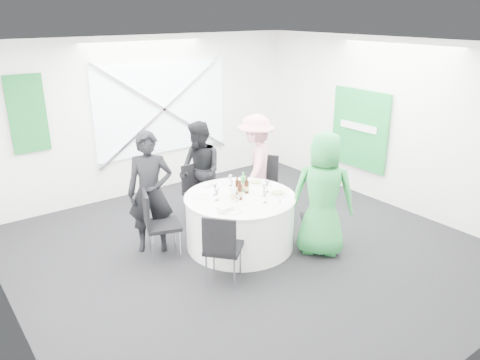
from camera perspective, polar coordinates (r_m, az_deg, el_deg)
floor at (r=6.69m, az=1.03°, el=-8.55°), size 6.00×6.00×0.00m
ceiling at (r=5.88m, az=1.21°, el=16.14°), size 6.00×6.00×0.00m
wall_back at (r=8.63m, az=-11.25°, el=7.66°), size 6.00×0.00×6.00m
wall_front at (r=4.34m, az=26.25°, el=-6.74°), size 6.00×0.00×6.00m
wall_left at (r=5.01m, az=-27.22°, el=-3.38°), size 0.00×6.00×6.00m
wall_right at (r=8.26m, az=17.94°, el=6.51°), size 0.00×6.00×6.00m
window_panel at (r=8.71m, az=-9.39°, el=8.55°), size 2.60×0.03×1.60m
window_brace_a at (r=8.67m, az=-9.26°, el=8.51°), size 2.63×0.05×1.84m
window_brace_b at (r=8.67m, az=-9.26°, el=8.51°), size 2.63×0.05×1.84m
green_banner at (r=7.90m, az=-24.47°, el=7.32°), size 0.55×0.04×1.20m
green_sign at (r=8.61m, az=14.35°, el=6.01°), size 0.05×1.20×1.40m
banquet_table at (r=6.66m, az=0.00°, el=-5.01°), size 1.56×1.56×0.76m
chair_back at (r=7.48m, az=-5.34°, el=-0.98°), size 0.41×0.42×0.90m
chair_back_left at (r=6.34m, az=-10.19°, el=-4.76°), size 0.57×0.56×0.98m
chair_back_right at (r=7.59m, az=2.83°, el=-0.10°), size 0.63×0.63×0.99m
chair_front_right at (r=6.70m, az=9.84°, el=-4.12°), size 0.54×0.54×0.84m
chair_front_left at (r=5.66m, az=-2.25°, el=-7.85°), size 0.61×0.61×0.94m
person_man_back_left at (r=6.49m, az=-10.88°, el=-1.52°), size 0.75×0.68×1.71m
person_man_back at (r=7.42m, az=-4.91°, el=1.07°), size 0.47×0.79×1.59m
person_woman_pink at (r=7.64m, az=1.94°, el=1.93°), size 1.12×1.07×1.64m
person_woman_green at (r=6.38m, az=10.08°, el=-1.77°), size 0.98×0.99×1.73m
plate_back at (r=6.97m, az=-2.88°, el=-0.40°), size 0.25×0.25×0.01m
plate_back_left at (r=6.50m, az=-4.87°, el=-2.03°), size 0.25×0.25×0.01m
plate_back_right at (r=6.98m, az=1.87°, el=-0.29°), size 0.26×0.26×0.04m
plate_front_right at (r=6.58m, az=4.61°, el=-1.65°), size 0.26×0.26×0.04m
plate_front_left at (r=6.03m, az=-0.99°, el=-3.75°), size 0.27×0.27×0.01m
napkin at (r=6.02m, az=-1.82°, el=-3.47°), size 0.19×0.13×0.05m
beer_bottle_a at (r=6.41m, az=-0.96°, el=-1.43°), size 0.06×0.06×0.25m
beer_bottle_b at (r=6.53m, az=-0.34°, el=-0.92°), size 0.06×0.06×0.27m
beer_bottle_c at (r=6.58m, az=0.84°, el=-0.87°), size 0.06×0.06×0.24m
beer_bottle_d at (r=6.35m, az=0.01°, el=-1.52°), size 0.06×0.06×0.27m
green_water_bottle at (r=6.64m, az=0.40°, el=-0.48°), size 0.08×0.08×0.29m
clear_water_bottle at (r=6.28m, az=-0.84°, el=-1.78°), size 0.08×0.08×0.27m
wine_glass_a at (r=6.33m, az=-2.84°, el=-1.44°), size 0.07×0.07×0.17m
wine_glass_b at (r=6.25m, az=3.10°, el=-1.72°), size 0.07×0.07×0.17m
wine_glass_c at (r=6.08m, az=-0.30°, el=-2.35°), size 0.07×0.07×0.17m
wine_glass_d at (r=6.48m, az=3.01°, el=-0.92°), size 0.07×0.07×0.17m
wine_glass_e at (r=6.51m, az=-3.08°, el=-0.81°), size 0.07×0.07×0.17m
wine_glass_f at (r=6.62m, az=3.35°, el=-0.46°), size 0.07×0.07×0.17m
wine_glass_g at (r=6.83m, az=-1.18°, el=0.23°), size 0.07×0.07×0.17m
fork_a at (r=7.01m, az=-1.66°, el=-0.30°), size 0.15×0.02×0.01m
knife_a at (r=6.85m, az=-3.80°, el=-0.84°), size 0.15×0.02×0.01m
fork_b at (r=6.91m, az=3.24°, el=-0.64°), size 0.08×0.14×0.01m
knife_b at (r=7.04m, az=0.61°, el=-0.21°), size 0.09×0.14×0.01m
fork_c at (r=6.35m, az=4.90°, el=-2.62°), size 0.11×0.13×0.01m
knife_c at (r=6.62m, az=4.91°, el=-1.63°), size 0.11×0.12×0.01m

